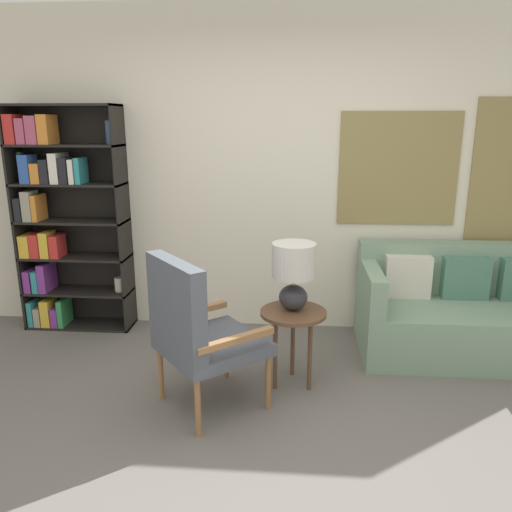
{
  "coord_description": "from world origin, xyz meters",
  "views": [
    {
      "loc": [
        0.17,
        -2.21,
        1.79
      ],
      "look_at": [
        -0.09,
        1.05,
        0.9
      ],
      "focal_mm": 35.0,
      "sensor_mm": 36.0,
      "label": 1
    }
  ],
  "objects": [
    {
      "name": "ground_plane",
      "position": [
        0.0,
        0.0,
        0.0
      ],
      "size": [
        14.0,
        14.0,
        0.0
      ],
      "primitive_type": "plane",
      "color": "#66605B"
    },
    {
      "name": "wall_back",
      "position": [
        0.07,
        2.03,
        1.35
      ],
      "size": [
        6.4,
        0.08,
        2.7
      ],
      "color": "silver",
      "rests_on": "ground_plane"
    },
    {
      "name": "table_lamp",
      "position": [
        0.17,
        0.99,
        0.83
      ],
      "size": [
        0.29,
        0.29,
        0.46
      ],
      "color": "#2D2D33",
      "rests_on": "side_table"
    },
    {
      "name": "armchair",
      "position": [
        -0.43,
        0.58,
        0.57
      ],
      "size": [
        0.82,
        0.82,
        1.01
      ],
      "color": "olive",
      "rests_on": "ground_plane"
    },
    {
      "name": "bookshelf",
      "position": [
        -1.84,
        1.85,
        0.99
      ],
      "size": [
        0.93,
        0.3,
        1.92
      ],
      "color": "black",
      "rests_on": "ground_plane"
    },
    {
      "name": "side_table",
      "position": [
        0.17,
        0.96,
        0.47
      ],
      "size": [
        0.45,
        0.45,
        0.55
      ],
      "color": "brown",
      "rests_on": "ground_plane"
    },
    {
      "name": "couch",
      "position": [
        1.54,
        1.6,
        0.32
      ],
      "size": [
        1.65,
        0.82,
        0.83
      ],
      "color": "gray",
      "rests_on": "ground_plane"
    }
  ]
}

